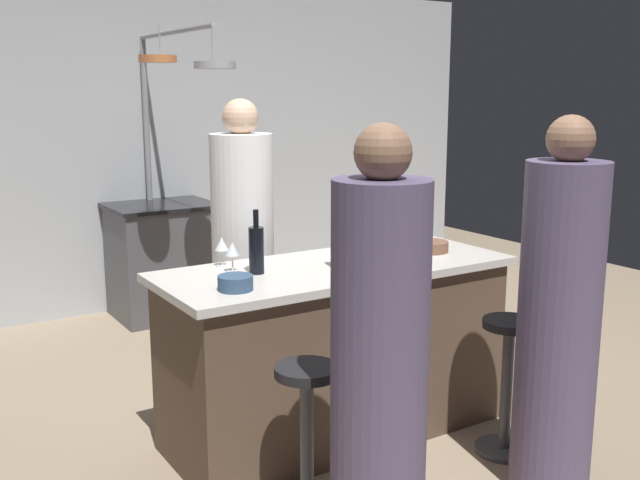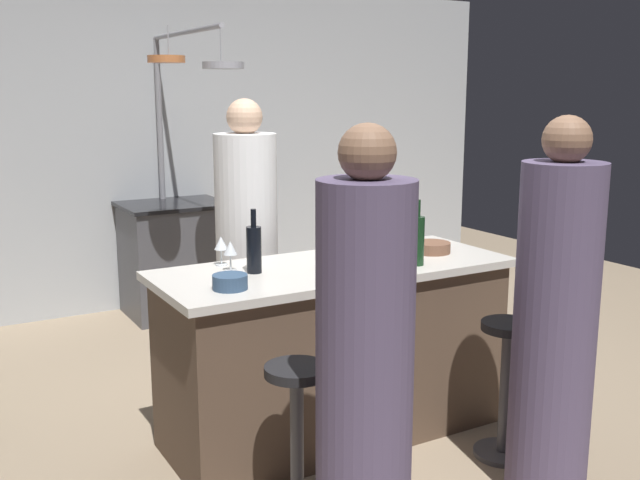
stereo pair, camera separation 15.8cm
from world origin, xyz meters
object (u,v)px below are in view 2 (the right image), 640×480
(wine_bottle_rose, at_px, (368,238))
(chef, at_px, (247,257))
(guest_left, at_px, (364,375))
(wine_glass_by_chef, at_px, (221,245))
(stove_range, at_px, (175,258))
(bar_stool_left, at_px, (297,437))
(wine_glass_near_left_guest, at_px, (230,250))
(wine_bottle_red, at_px, (417,240))
(mixing_bowl_blue, at_px, (230,282))
(guest_right, at_px, (555,326))
(wine_bottle_white, at_px, (386,231))
(pepper_mill, at_px, (335,247))
(wine_bottle_dark, at_px, (254,248))
(bar_stool_right, at_px, (506,383))
(mixing_bowl_wooden, at_px, (431,247))

(wine_bottle_rose, bearing_deg, chef, 112.52)
(guest_left, relative_size, wine_glass_by_chef, 11.31)
(stove_range, bearing_deg, chef, -94.02)
(bar_stool_left, relative_size, wine_glass_near_left_guest, 4.66)
(wine_bottle_red, height_order, mixing_bowl_blue, wine_bottle_red)
(guest_right, distance_m, wine_bottle_red, 0.82)
(stove_range, height_order, wine_bottle_white, wine_bottle_white)
(wine_bottle_red, bearing_deg, pepper_mill, 158.09)
(wine_bottle_rose, bearing_deg, guest_left, -123.96)
(wine_bottle_red, xyz_separation_m, wine_glass_near_left_guest, (-0.85, 0.35, -0.02))
(stove_range, distance_m, bar_stool_left, 3.12)
(wine_bottle_dark, distance_m, wine_bottle_rose, 0.63)
(wine_glass_near_left_guest, bearing_deg, chef, 59.88)
(guest_right, xyz_separation_m, pepper_mill, (-0.55, 0.91, 0.24))
(pepper_mill, bearing_deg, wine_bottle_dark, 164.92)
(guest_left, xyz_separation_m, wine_glass_near_left_guest, (-0.01, 1.15, 0.24))
(pepper_mill, distance_m, wine_bottle_white, 0.41)
(bar_stool_right, xyz_separation_m, bar_stool_left, (-1.14, 0.00, 0.00))
(guest_right, bearing_deg, bar_stool_left, 162.26)
(mixing_bowl_blue, bearing_deg, wine_bottle_rose, 12.34)
(stove_range, xyz_separation_m, wine_bottle_white, (0.36, -2.37, 0.58))
(chef, bearing_deg, pepper_mill, -84.44)
(stove_range, height_order, mixing_bowl_blue, mixing_bowl_blue)
(stove_range, distance_m, pepper_mill, 2.56)
(wine_bottle_dark, bearing_deg, bar_stool_left, -101.21)
(wine_bottle_dark, bearing_deg, stove_range, 80.13)
(wine_bottle_white, distance_m, wine_glass_by_chef, 0.88)
(wine_glass_near_left_guest, height_order, wine_glass_by_chef, same)
(bar_stool_right, xyz_separation_m, wine_bottle_white, (-0.23, 0.70, 0.65))
(guest_left, height_order, mixing_bowl_wooden, guest_left)
(chef, bearing_deg, wine_bottle_rose, -67.48)
(guest_right, xyz_separation_m, wine_bottle_white, (-0.16, 1.04, 0.25))
(chef, relative_size, mixing_bowl_blue, 11.03)
(wine_bottle_dark, relative_size, wine_bottle_rose, 1.05)
(chef, distance_m, guest_left, 1.86)
(wine_glass_near_left_guest, xyz_separation_m, mixing_bowl_blue, (-0.13, -0.31, -0.07))
(wine_bottle_rose, distance_m, wine_glass_by_chef, 0.75)
(guest_right, height_order, wine_bottle_dark, guest_right)
(wine_glass_by_chef, xyz_separation_m, mixing_bowl_wooden, (1.09, -0.29, -0.08))
(mixing_bowl_blue, bearing_deg, bar_stool_left, -79.57)
(guest_left, height_order, wine_bottle_red, guest_left)
(mixing_bowl_wooden, bearing_deg, wine_glass_near_left_guest, 171.89)
(wine_bottle_dark, relative_size, wine_glass_near_left_guest, 2.11)
(chef, relative_size, wine_bottle_rose, 5.82)
(wine_bottle_red, distance_m, wine_bottle_dark, 0.81)
(guest_left, relative_size, pepper_mill, 7.87)
(mixing_bowl_wooden, bearing_deg, mixing_bowl_blue, -173.04)
(chef, xyz_separation_m, guest_right, (0.63, -1.77, -0.02))
(bar_stool_right, height_order, pepper_mill, pepper_mill)
(bar_stool_left, relative_size, wine_bottle_rose, 2.31)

